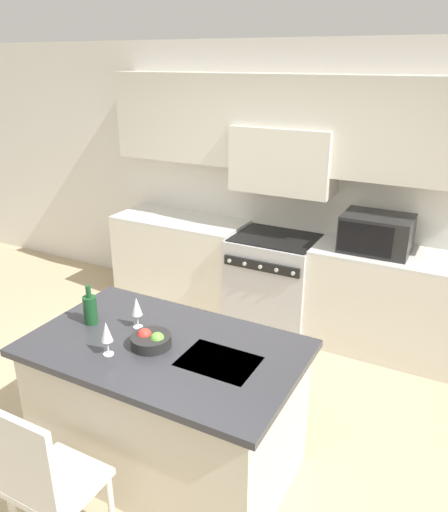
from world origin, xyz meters
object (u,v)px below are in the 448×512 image
object	(u,v)px
wine_bottle	(90,309)
wine_glass_far	(137,307)
wine_glass_near	(106,333)
microwave	(376,233)
fruit_bowl	(151,340)
island_chair	(45,480)
range_stove	(274,281)

from	to	relation	value
wine_bottle	wine_glass_far	world-z (taller)	wine_bottle
wine_glass_near	wine_glass_far	bearing A→B (deg)	96.71
microwave	fruit_bowl	distance (m)	2.32
wine_glass_far	fruit_bowl	xyz separation A→B (m)	(0.20, -0.14, -0.11)
microwave	island_chair	distance (m)	3.17
range_stove	fruit_bowl	bearing A→B (deg)	-88.19
range_stove	wine_glass_far	bearing A→B (deg)	-93.93
microwave	wine_bottle	size ratio (longest dim) A/B	2.19
wine_glass_far	island_chair	bearing A→B (deg)	-83.20
range_stove	island_chair	distance (m)	2.95
island_chair	wine_glass_far	world-z (taller)	wine_glass_far
island_chair	wine_bottle	distance (m)	1.07
microwave	fruit_bowl	bearing A→B (deg)	-111.75
island_chair	microwave	bearing A→B (deg)	72.30
wine_glass_near	fruit_bowl	xyz separation A→B (m)	(0.16, 0.20, -0.11)
island_chair	wine_glass_near	bearing A→B (deg)	96.85
range_stove	wine_glass_far	xyz separation A→B (m)	(-0.14, -1.99, 0.59)
range_stove	microwave	bearing A→B (deg)	1.15
wine_bottle	fruit_bowl	xyz separation A→B (m)	(0.51, -0.05, -0.06)
island_chair	wine_bottle	world-z (taller)	wine_bottle
wine_glass_far	range_stove	bearing A→B (deg)	86.07
wine_glass_near	wine_glass_far	distance (m)	0.34
microwave	range_stove	bearing A→B (deg)	-178.85
microwave	fruit_bowl	xyz separation A→B (m)	(-0.86, -2.15, -0.16)
fruit_bowl	island_chair	bearing A→B (deg)	-96.25
range_stove	fruit_bowl	distance (m)	2.19
wine_glass_near	range_stove	bearing A→B (deg)	87.61
microwave	island_chair	size ratio (longest dim) A/B	0.59
wine_bottle	wine_glass_far	size ratio (longest dim) A/B	1.26
range_stove	wine_bottle	xyz separation A→B (m)	(-0.44, -2.08, 0.55)
range_stove	wine_glass_near	bearing A→B (deg)	-92.39
island_chair	wine_bottle	bearing A→B (deg)	115.88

